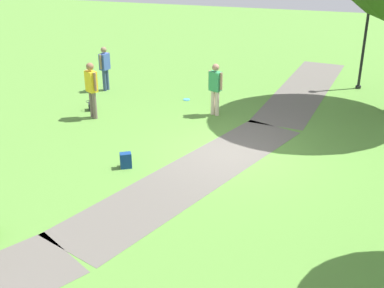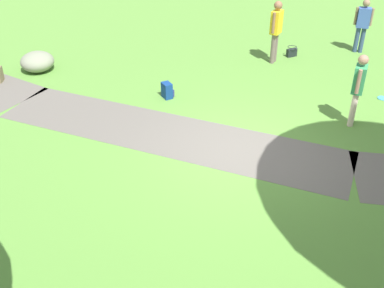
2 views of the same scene
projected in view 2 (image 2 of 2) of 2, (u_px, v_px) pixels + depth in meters
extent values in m
plane|color=#568A37|center=(244.00, 150.00, 9.99)|extent=(48.00, 48.00, 0.00)
cube|color=#605B53|center=(168.00, 134.00, 10.55)|extent=(8.06, 4.60, 0.01)
ellipsoid|color=gray|center=(37.00, 62.00, 13.33)|extent=(1.15, 1.17, 0.53)
cylinder|color=#6C5A56|center=(273.00, 49.00, 13.69)|extent=(0.13, 0.13, 0.87)
cylinder|color=#6C5A56|center=(275.00, 47.00, 13.81)|extent=(0.13, 0.13, 0.87)
cube|color=yellow|center=(277.00, 22.00, 13.34)|extent=(0.39, 0.43, 0.65)
cylinder|color=#8D6145|center=(274.00, 23.00, 13.17)|extent=(0.08, 0.08, 0.58)
cylinder|color=#8D6145|center=(280.00, 19.00, 13.48)|extent=(0.08, 0.08, 0.58)
sphere|color=#8D6145|center=(278.00, 5.00, 13.09)|extent=(0.23, 0.23, 0.23)
cylinder|color=beige|center=(353.00, 110.00, 10.64)|extent=(0.13, 0.13, 0.82)
cylinder|color=beige|center=(354.00, 107.00, 10.76)|extent=(0.13, 0.13, 0.82)
cube|color=#359357|center=(359.00, 79.00, 10.32)|extent=(0.36, 0.42, 0.61)
cylinder|color=#A0755F|center=(359.00, 82.00, 10.13)|extent=(0.08, 0.08, 0.54)
cylinder|color=#A0755F|center=(361.00, 74.00, 10.47)|extent=(0.08, 0.08, 0.54)
sphere|color=#A0755F|center=(363.00, 60.00, 10.08)|extent=(0.22, 0.22, 0.22)
cylinder|color=navy|center=(362.00, 40.00, 14.42)|extent=(0.13, 0.13, 0.78)
cylinder|color=navy|center=(357.00, 39.00, 14.46)|extent=(0.13, 0.13, 0.78)
cube|color=#3B59A4|center=(364.00, 18.00, 14.07)|extent=(0.40, 0.31, 0.58)
cylinder|color=#866B51|center=(372.00, 17.00, 14.01)|extent=(0.08, 0.08, 0.52)
cylinder|color=#866B51|center=(356.00, 16.00, 14.10)|extent=(0.08, 0.08, 0.52)
sphere|color=#866B51|center=(367.00, 3.00, 13.84)|extent=(0.21, 0.21, 0.21)
cube|color=black|center=(292.00, 53.00, 14.27)|extent=(0.34, 0.25, 0.24)
torus|color=black|center=(292.00, 47.00, 14.17)|extent=(0.36, 0.36, 0.02)
cube|color=navy|center=(167.00, 90.00, 11.93)|extent=(0.31, 0.34, 0.40)
cube|color=navy|center=(172.00, 92.00, 12.03)|extent=(0.15, 0.20, 0.18)
cylinder|color=#429FCA|center=(382.00, 98.00, 11.99)|extent=(0.24, 0.24, 0.02)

